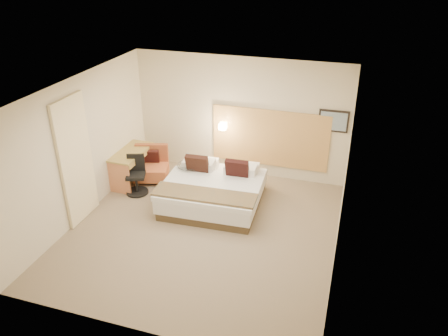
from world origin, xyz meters
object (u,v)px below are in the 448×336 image
(desk, at_px, (132,158))
(side_table, at_px, (190,176))
(lounge_chair, at_px, (151,167))
(bed, at_px, (214,190))
(desk_chair, at_px, (136,178))

(desk, bearing_deg, side_table, 1.72)
(lounge_chair, relative_size, desk, 0.74)
(bed, xyz_separation_m, side_table, (-0.67, 0.39, 0.03))
(bed, xyz_separation_m, desk_chair, (-1.71, -0.06, 0.04))
(lounge_chair, distance_m, desk_chair, 0.63)
(desk_chair, bearing_deg, desk, 125.09)
(bed, height_order, lounge_chair, bed)
(desk_chair, bearing_deg, side_table, 23.42)
(lounge_chair, bearing_deg, desk, -147.29)
(lounge_chair, bearing_deg, side_table, -9.77)
(desk, bearing_deg, desk_chair, -54.91)
(desk, xyz_separation_m, desk_chair, (0.29, -0.41, -0.24))
(bed, distance_m, side_table, 0.77)
(bed, xyz_separation_m, lounge_chair, (-1.67, 0.57, 0.00))
(lounge_chair, distance_m, side_table, 1.02)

